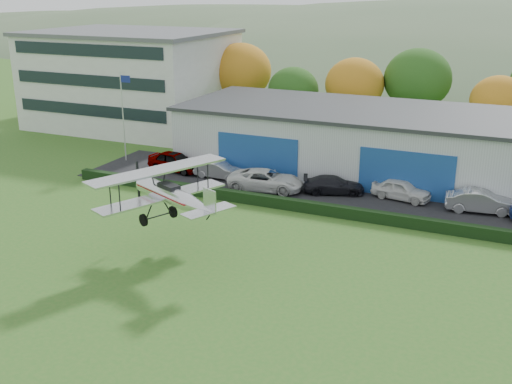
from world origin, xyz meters
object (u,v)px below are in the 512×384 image
at_px(hangar, 421,145).
at_px(biplane, 170,193).
at_px(flagpole, 124,109).
at_px(car_2, 266,180).
at_px(car_5, 481,201).
at_px(office_block, 132,79).
at_px(car_3, 334,185).
at_px(car_1, 219,170).
at_px(car_0, 175,161).
at_px(car_4, 401,190).

bearing_deg(hangar, biplane, -115.30).
distance_m(flagpole, biplane, 21.58).
bearing_deg(car_2, biplane, 170.40).
relative_size(flagpole, car_5, 1.67).
height_order(office_block, flagpole, office_block).
relative_size(office_block, biplane, 2.40).
bearing_deg(car_3, car_1, 71.38).
relative_size(car_1, car_2, 0.72).
xyz_separation_m(car_1, car_2, (4.73, -1.30, 0.12)).
relative_size(flagpole, car_1, 1.93).
relative_size(flagpole, car_2, 1.39).
height_order(office_block, car_3, office_block).
distance_m(office_block, car_0, 20.15).
relative_size(hangar, car_1, 9.82).
bearing_deg(biplane, car_1, 131.47).
relative_size(car_1, car_4, 0.95).
relative_size(office_block, flagpole, 2.57).
bearing_deg(car_0, car_2, -93.74).
height_order(hangar, flagpole, flagpole).
bearing_deg(car_3, hangar, -54.52).
xyz_separation_m(office_block, car_0, (13.80, -14.03, -4.33)).
bearing_deg(car_2, car_5, -92.45).
distance_m(car_0, car_1, 4.36).
bearing_deg(biplane, hangar, 89.08).
xyz_separation_m(office_block, flagpole, (8.12, -13.00, -0.43)).
bearing_deg(hangar, car_4, -91.41).
distance_m(hangar, biplane, 24.27).
relative_size(car_1, car_5, 0.87).
distance_m(car_3, car_5, 10.55).
bearing_deg(hangar, car_5, -51.89).
bearing_deg(car_4, car_3, 108.72).
xyz_separation_m(car_3, biplane, (-5.25, -14.71, 3.19)).
height_order(hangar, office_block, office_block).
distance_m(office_block, car_5, 41.13).
distance_m(hangar, car_3, 9.05).
relative_size(car_0, car_4, 1.12).
distance_m(car_0, car_2, 9.22).
distance_m(car_1, car_2, 4.90).
relative_size(office_block, car_0, 4.23).
xyz_separation_m(car_0, car_1, (4.35, -0.31, -0.15)).
bearing_deg(biplane, car_2, 113.36).
bearing_deg(hangar, flagpole, -166.49).
height_order(office_block, car_1, office_block).
bearing_deg(car_2, car_0, 71.38).
relative_size(flagpole, car_3, 1.73).
relative_size(car_2, car_4, 1.33).
xyz_separation_m(car_2, car_4, (9.96, 2.10, -0.06)).
bearing_deg(hangar, car_0, -159.95).
distance_m(office_block, car_3, 31.63).
height_order(car_1, car_4, car_4).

